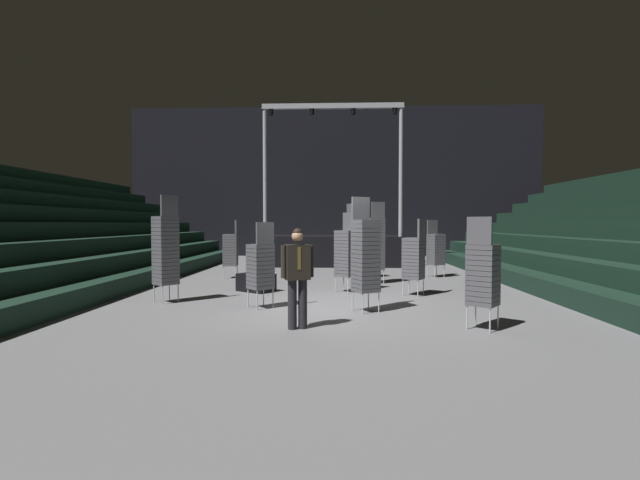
% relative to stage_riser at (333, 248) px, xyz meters
% --- Properties ---
extents(ground_plane, '(22.00, 30.00, 0.10)m').
position_rel_stage_riser_xyz_m(ground_plane, '(0.00, -10.05, -0.76)').
color(ground_plane, slate).
extents(arena_end_wall, '(22.00, 0.30, 8.00)m').
position_rel_stage_riser_xyz_m(arena_end_wall, '(0.00, 4.95, 3.29)').
color(arena_end_wall, black).
rests_on(arena_end_wall, ground_plane).
extents(stage_riser, '(5.93, 3.34, 6.52)m').
position_rel_stage_riser_xyz_m(stage_riser, '(0.00, 0.00, 0.00)').
color(stage_riser, black).
rests_on(stage_riser, ground_plane).
extents(man_with_tie, '(0.56, 0.36, 1.69)m').
position_rel_stage_riser_xyz_m(man_with_tie, '(-0.47, -11.95, 0.24)').
color(man_with_tie, black).
rests_on(man_with_tie, ground_plane).
extents(chair_stack_front_left, '(0.60, 0.60, 1.88)m').
position_rel_stage_riser_xyz_m(chair_stack_front_left, '(2.07, -8.34, 0.23)').
color(chair_stack_front_left, '#B2B5BA').
rests_on(chair_stack_front_left, ground_plane).
extents(chair_stack_front_right, '(0.60, 0.60, 2.31)m').
position_rel_stage_riser_xyz_m(chair_stack_front_right, '(0.76, -10.42, 0.44)').
color(chair_stack_front_right, '#B2B5BA').
rests_on(chair_stack_front_right, ground_plane).
extents(chair_stack_mid_left, '(0.48, 0.48, 1.88)m').
position_rel_stage_riser_xyz_m(chair_stack_mid_left, '(-3.24, -5.08, 0.23)').
color(chair_stack_mid_left, '#B2B5BA').
rests_on(chair_stack_mid_left, ground_plane).
extents(chair_stack_mid_right, '(0.55, 0.55, 2.39)m').
position_rel_stage_riser_xyz_m(chair_stack_mid_right, '(1.32, -6.12, 0.48)').
color(chair_stack_mid_right, '#B2B5BA').
rests_on(chair_stack_mid_right, ground_plane).
extents(chair_stack_mid_centre, '(0.60, 0.60, 2.39)m').
position_rel_stage_riser_xyz_m(chair_stack_mid_centre, '(0.78, -5.05, 0.48)').
color(chair_stack_mid_centre, '#B2B5BA').
rests_on(chair_stack_mid_centre, ground_plane).
extents(chair_stack_rear_left, '(0.61, 0.61, 2.05)m').
position_rel_stage_riser_xyz_m(chair_stack_rear_left, '(0.42, -7.83, 0.32)').
color(chair_stack_rear_left, '#B2B5BA').
rests_on(chair_stack_rear_left, ground_plane).
extents(chair_stack_rear_right, '(0.62, 0.62, 2.39)m').
position_rel_stage_riser_xyz_m(chair_stack_rear_right, '(-3.64, -9.53, 0.48)').
color(chair_stack_rear_right, '#B2B5BA').
rests_on(chair_stack_rear_right, ground_plane).
extents(chair_stack_rear_centre, '(0.62, 0.62, 1.88)m').
position_rel_stage_riser_xyz_m(chair_stack_rear_centre, '(2.62, -11.86, 0.23)').
color(chair_stack_rear_centre, '#B2B5BA').
rests_on(chair_stack_rear_centre, ground_plane).
extents(chair_stack_aisle_left, '(0.59, 0.59, 1.88)m').
position_rel_stage_riser_xyz_m(chair_stack_aisle_left, '(3.44, -4.51, 0.23)').
color(chair_stack_aisle_left, '#B2B5BA').
rests_on(chair_stack_aisle_left, ground_plane).
extents(chair_stack_aisle_right, '(0.62, 0.62, 1.79)m').
position_rel_stage_riser_xyz_m(chair_stack_aisle_right, '(-1.41, -10.10, 0.19)').
color(chair_stack_aisle_right, '#B2B5BA').
rests_on(chair_stack_aisle_right, ground_plane).
extents(equipment_road_case, '(1.08, 1.00, 0.46)m').
position_rel_stage_riser_xyz_m(equipment_road_case, '(-1.92, -7.84, -0.48)').
color(equipment_road_case, black).
rests_on(equipment_road_case, ground_plane).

